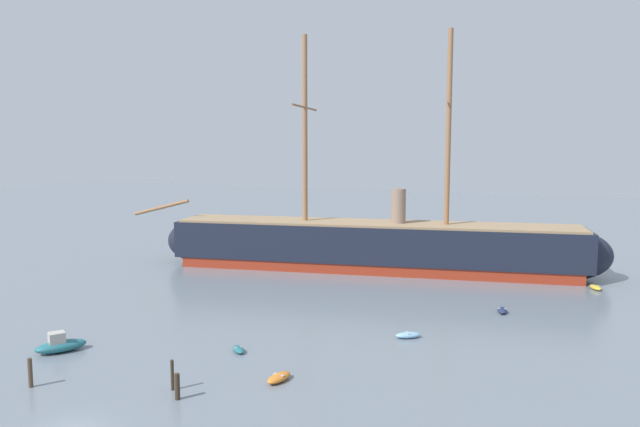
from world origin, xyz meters
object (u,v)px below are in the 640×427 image
object	(u,v)px
dinghy_near_centre	(238,349)
motorboat_distant_centre	(395,253)
dinghy_alongside_stern	(502,310)
mooring_piling_left_pair	(177,387)
dinghy_mid_right	(408,335)
mooring_piling_nearest	(172,375)
motorboat_foreground_left	(60,345)
dinghy_foreground_right	(279,378)
dinghy_far_right	(595,287)
mooring_piling_right_pair	(30,373)
tall_ship	(374,245)

from	to	relation	value
dinghy_near_centre	motorboat_distant_centre	xyz separation A→B (m)	(-0.77, 46.95, 0.45)
dinghy_alongside_stern	mooring_piling_left_pair	bearing A→B (deg)	-118.97
dinghy_mid_right	mooring_piling_nearest	xyz separation A→B (m)	(-12.15, -18.33, 0.84)
motorboat_foreground_left	dinghy_foreground_right	bearing A→B (deg)	5.96
dinghy_mid_right	dinghy_far_right	size ratio (longest dim) A/B	1.00
dinghy_alongside_stern	mooring_piling_nearest	size ratio (longest dim) A/B	1.04
motorboat_distant_centre	mooring_piling_nearest	world-z (taller)	mooring_piling_nearest
motorboat_foreground_left	mooring_piling_right_pair	world-z (taller)	mooring_piling_right_pair
tall_ship	mooring_piling_left_pair	world-z (taller)	tall_ship
dinghy_near_centre	dinghy_far_right	size ratio (longest dim) A/B	0.80
dinghy_alongside_stern	mooring_piling_left_pair	size ratio (longest dim) A/B	1.25
dinghy_foreground_right	mooring_piling_right_pair	world-z (taller)	mooring_piling_right_pair
dinghy_far_right	motorboat_distant_centre	xyz separation A→B (m)	(-28.55, 9.96, 0.40)
tall_ship	dinghy_far_right	distance (m)	28.79
motorboat_foreground_left	dinghy_foreground_right	xyz separation A→B (m)	(20.01, 2.09, -0.32)
motorboat_foreground_left	dinghy_far_right	xyz separation A→B (m)	(41.65, 43.23, -0.34)
tall_ship	dinghy_foreground_right	xyz separation A→B (m)	(6.97, -40.95, -3.23)
mooring_piling_nearest	mooring_piling_right_pair	world-z (taller)	mooring_piling_nearest
dinghy_alongside_stern	mooring_piling_nearest	xyz separation A→B (m)	(-18.85, -30.47, 0.86)
dinghy_mid_right	mooring_piling_nearest	world-z (taller)	mooring_piling_nearest
dinghy_far_right	mooring_piling_left_pair	distance (m)	53.84
motorboat_distant_centre	mooring_piling_left_pair	bearing A→B (deg)	-87.92
dinghy_foreground_right	dinghy_far_right	world-z (taller)	dinghy_foreground_right
motorboat_foreground_left	motorboat_distant_centre	bearing A→B (deg)	76.17
motorboat_foreground_left	mooring_piling_right_pair	bearing A→B (deg)	-57.15
motorboat_foreground_left	mooring_piling_right_pair	size ratio (longest dim) A/B	2.05
motorboat_foreground_left	dinghy_alongside_stern	world-z (taller)	motorboat_foreground_left
dinghy_near_centre	dinghy_far_right	world-z (taller)	dinghy_far_right
motorboat_distant_centre	dinghy_near_centre	bearing A→B (deg)	-89.06
dinghy_foreground_right	tall_ship	bearing A→B (deg)	99.67
dinghy_mid_right	motorboat_distant_centre	xyz separation A→B (m)	(-12.87, 37.34, 0.40)
dinghy_alongside_stern	motorboat_distant_centre	bearing A→B (deg)	127.84
mooring_piling_nearest	tall_ship	bearing A→B (deg)	90.98
motorboat_distant_centre	mooring_piling_left_pair	distance (m)	56.86
dinghy_near_centre	mooring_piling_nearest	distance (m)	8.77
dinghy_alongside_stern	mooring_piling_right_pair	size ratio (longest dim) A/B	1.06
dinghy_far_right	mooring_piling_nearest	bearing A→B (deg)	-121.34
tall_ship	dinghy_far_right	bearing A→B (deg)	0.39
motorboat_foreground_left	mooring_piling_left_pair	xyz separation A→B (m)	(15.15, -3.63, 0.31)
mooring_piling_nearest	dinghy_far_right	bearing A→B (deg)	58.66
mooring_piling_nearest	mooring_piling_left_pair	size ratio (longest dim) A/B	1.20
dinghy_mid_right	tall_ship	bearing A→B (deg)	115.42
dinghy_foreground_right	dinghy_near_centre	size ratio (longest dim) A/B	1.29
tall_ship	mooring_piling_left_pair	distance (m)	46.79
dinghy_foreground_right	dinghy_mid_right	bearing A→B (deg)	66.62
dinghy_alongside_stern	dinghy_far_right	distance (m)	17.68
tall_ship	dinghy_mid_right	size ratio (longest dim) A/B	27.11
dinghy_far_right	tall_ship	bearing A→B (deg)	-179.61
mooring_piling_left_pair	mooring_piling_right_pair	world-z (taller)	mooring_piling_right_pair
dinghy_near_centre	dinghy_mid_right	size ratio (longest dim) A/B	0.81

